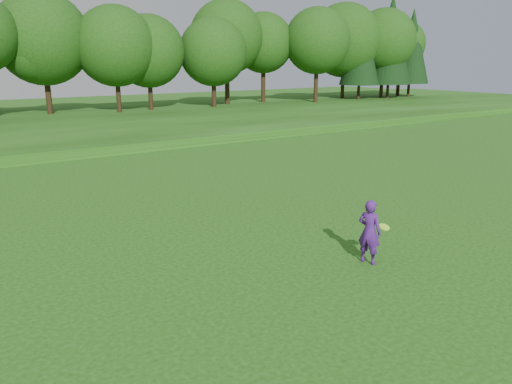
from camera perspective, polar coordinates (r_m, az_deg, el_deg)
ground at (r=13.77m, az=6.98°, el=-8.47°), size 140.00×140.00×0.00m
berm at (r=44.52m, az=-23.48°, el=7.00°), size 130.00×30.00×0.60m
walking_path at (r=31.07m, az=-18.19°, el=4.07°), size 130.00×1.60×0.04m
treeline at (r=48.23m, az=-25.47°, el=16.64°), size 104.00×7.00×15.00m
woman at (r=13.96m, az=12.84°, el=-4.46°), size 0.69×0.83×1.80m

